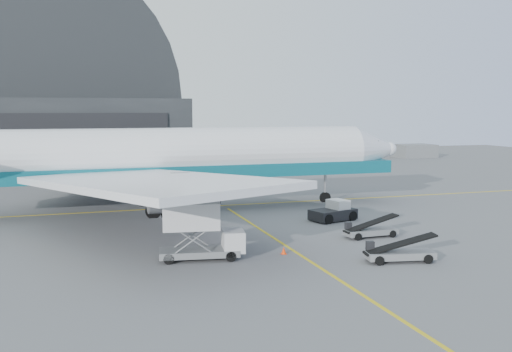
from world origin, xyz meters
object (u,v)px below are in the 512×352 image
object	(u,v)px
catering_truck	(198,230)
belt_loader_a	(399,253)
belt_loader_b	(370,230)
pushback_tug	(334,212)
airliner	(154,158)

from	to	relation	value
catering_truck	belt_loader_a	distance (m)	13.74
belt_loader_b	belt_loader_a	bearing A→B (deg)	-106.02
catering_truck	pushback_tug	distance (m)	17.96
airliner	catering_truck	xyz separation A→B (m)	(0.36, -19.80, -3.43)
airliner	pushback_tug	size ratio (longest dim) A/B	11.92
belt_loader_a	airliner	bearing A→B (deg)	128.88
airliner	belt_loader_b	distance (m)	23.39
belt_loader_b	airliner	bearing A→B (deg)	129.19
catering_truck	belt_loader_a	size ratio (longest dim) A/B	1.20
airliner	belt_loader_b	world-z (taller)	airliner
airliner	belt_loader_b	size ratio (longest dim) A/B	11.93
airliner	catering_truck	size ratio (longest dim) A/B	9.17
airliner	belt_loader_a	bearing A→B (deg)	-61.69
airliner	belt_loader_b	xyz separation A→B (m)	(15.02, -17.24, -4.91)
catering_truck	belt_loader_b	distance (m)	14.95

